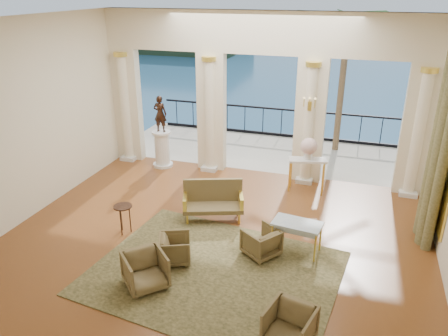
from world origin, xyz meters
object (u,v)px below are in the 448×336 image
(armchair_b, at_px, (290,325))
(armchair_d, at_px, (175,247))
(armchair_c, at_px, (261,241))
(settee, at_px, (213,200))
(pedestal, at_px, (162,149))
(statue, at_px, (160,114))
(game_table, at_px, (297,226))
(side_table, at_px, (123,210))
(console_table, at_px, (307,165))
(armchair_a, at_px, (145,269))

(armchair_b, relative_size, armchair_d, 1.14)
(armchair_c, relative_size, settee, 0.43)
(pedestal, distance_m, statue, 1.11)
(armchair_d, bearing_deg, armchair_b, -142.97)
(game_table, xyz_separation_m, side_table, (-3.73, -0.42, -0.04))
(armchair_c, height_order, pedestal, pedestal)
(game_table, distance_m, console_table, 2.93)
(armchair_a, xyz_separation_m, armchair_c, (1.75, 1.62, -0.04))
(armchair_b, xyz_separation_m, armchair_d, (-2.53, 1.46, -0.04))
(armchair_c, xyz_separation_m, game_table, (0.65, 0.34, 0.27))
(armchair_b, distance_m, armchair_c, 2.40)
(armchair_d, relative_size, game_table, 0.60)
(armchair_a, bearing_deg, side_table, 84.65)
(armchair_d, relative_size, statue, 0.58)
(statue, distance_m, side_table, 4.03)
(armchair_b, distance_m, game_table, 2.57)
(armchair_c, distance_m, game_table, 0.79)
(armchair_c, xyz_separation_m, pedestal, (-3.94, 3.71, 0.20))
(statue, bearing_deg, settee, 131.93)
(console_table, bearing_deg, armchair_d, -130.93)
(game_table, relative_size, side_table, 1.57)
(armchair_a, bearing_deg, game_table, -6.71)
(side_table, bearing_deg, armchair_d, -23.61)
(settee, bearing_deg, pedestal, 114.47)
(statue, bearing_deg, armchair_b, 127.06)
(statue, height_order, side_table, statue)
(side_table, bearing_deg, settee, 37.17)
(armchair_a, bearing_deg, pedestal, 66.36)
(armchair_b, relative_size, armchair_c, 1.08)
(armchair_d, relative_size, pedestal, 0.56)
(armchair_c, distance_m, console_table, 3.32)
(side_table, bearing_deg, armchair_c, 1.46)
(armchair_b, bearing_deg, armchair_d, 164.25)
(armchair_a, xyz_separation_m, side_table, (-1.32, 1.54, 0.20))
(armchair_d, distance_m, statue, 5.21)
(settee, distance_m, game_table, 2.25)
(armchair_c, relative_size, pedestal, 0.59)
(console_table, bearing_deg, side_table, -150.74)
(armchair_c, distance_m, side_table, 3.08)
(armchair_b, bearing_deg, settee, 139.72)
(armchair_a, distance_m, console_table, 5.37)
(pedestal, relative_size, statue, 1.02)
(statue, bearing_deg, pedestal, 87.38)
(armchair_d, distance_m, game_table, 2.49)
(armchair_c, bearing_deg, armchair_b, 59.13)
(armchair_a, bearing_deg, armchair_d, 32.23)
(console_table, distance_m, side_table, 4.85)
(armchair_d, distance_m, side_table, 1.67)
(armchair_c, height_order, statue, statue)
(armchair_b, relative_size, settee, 0.47)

